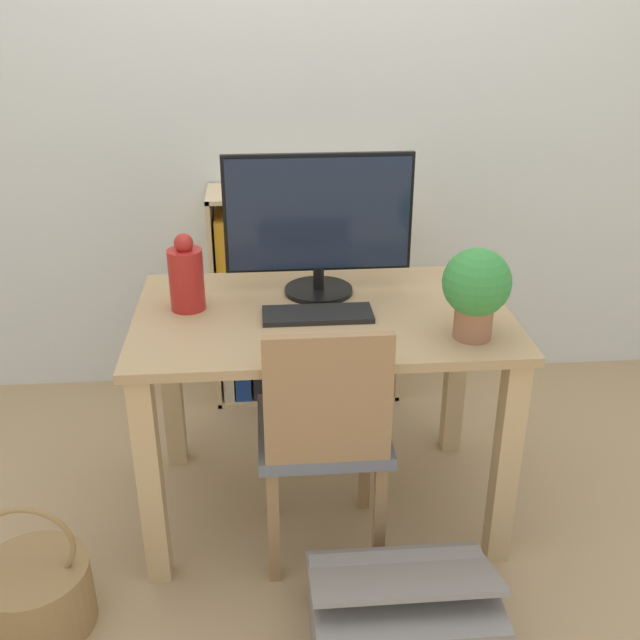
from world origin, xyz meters
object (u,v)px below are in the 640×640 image
(bookshelf, at_px, (277,309))
(storage_box, at_px, (403,618))
(vase, at_px, (186,277))
(potted_plant, at_px, (476,288))
(chair, at_px, (324,431))
(basket, at_px, (36,594))
(monitor, at_px, (320,220))
(keyboard, at_px, (318,314))

(bookshelf, bearing_deg, storage_box, -78.54)
(bookshelf, height_order, storage_box, bookshelf)
(vase, height_order, potted_plant, potted_plant)
(chair, xyz_separation_m, basket, (-0.85, -0.22, -0.36))
(monitor, distance_m, bookshelf, 0.89)
(vase, bearing_deg, basket, -129.29)
(potted_plant, distance_m, bookshelf, 1.27)
(basket, bearing_deg, storage_box, -9.57)
(potted_plant, bearing_deg, monitor, 138.28)
(keyboard, bearing_deg, vase, 166.45)
(monitor, relative_size, chair, 0.71)
(potted_plant, bearing_deg, basket, -168.47)
(keyboard, xyz_separation_m, chair, (0.00, -0.22, -0.29))
(keyboard, distance_m, chair, 0.36)
(basket, bearing_deg, bookshelf, 60.13)
(keyboard, xyz_separation_m, vase, (-0.41, 0.10, 0.10))
(basket, xyz_separation_m, storage_box, (1.03, -0.17, 0.00))
(monitor, relative_size, vase, 2.44)
(monitor, distance_m, keyboard, 0.31)
(keyboard, relative_size, vase, 1.37)
(basket, bearing_deg, potted_plant, 11.53)
(potted_plant, xyz_separation_m, storage_box, (-0.25, -0.44, -0.80))
(keyboard, xyz_separation_m, potted_plant, (0.44, -0.18, 0.15))
(vase, relative_size, chair, 0.29)
(monitor, relative_size, bookshelf, 0.66)
(potted_plant, xyz_separation_m, chair, (-0.44, -0.04, -0.44))
(keyboard, bearing_deg, chair, -89.44)
(chair, relative_size, storage_box, 1.67)
(chair, bearing_deg, bookshelf, 97.71)
(keyboard, height_order, bookshelf, bookshelf)
(vase, relative_size, storage_box, 0.49)
(monitor, height_order, chair, monitor)
(chair, bearing_deg, basket, -163.50)
(chair, xyz_separation_m, storage_box, (0.19, -0.40, -0.36))
(monitor, height_order, storage_box, monitor)
(vase, bearing_deg, bookshelf, 68.27)
(monitor, relative_size, keyboard, 1.77)
(vase, xyz_separation_m, bookshelf, (0.30, 0.75, -0.46))
(keyboard, height_order, potted_plant, potted_plant)
(keyboard, relative_size, bookshelf, 0.37)
(monitor, distance_m, vase, 0.46)
(keyboard, xyz_separation_m, basket, (-0.85, -0.44, -0.65))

